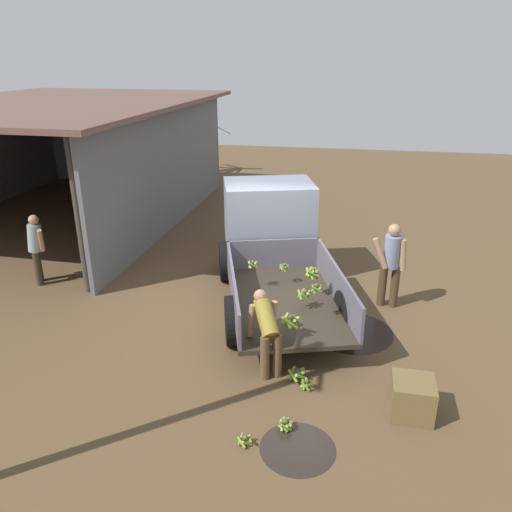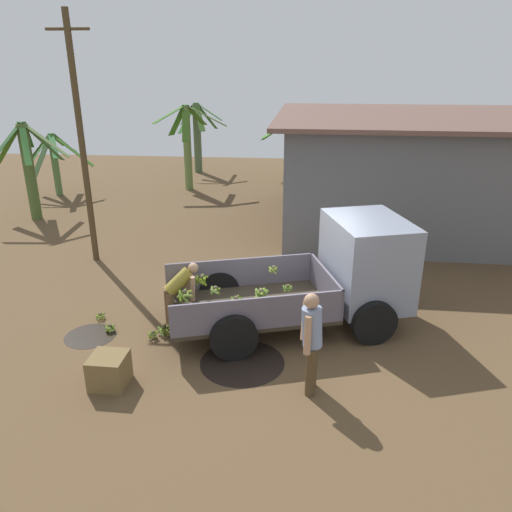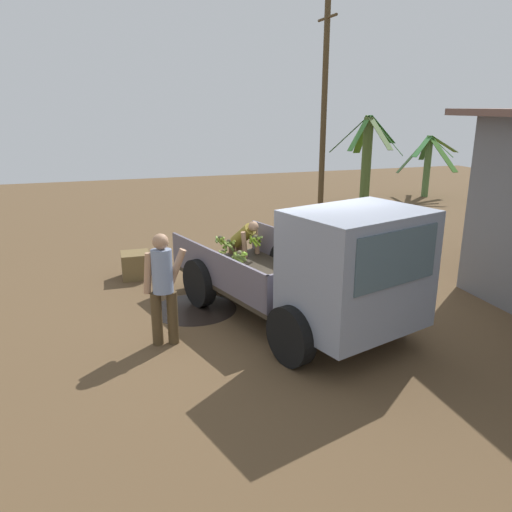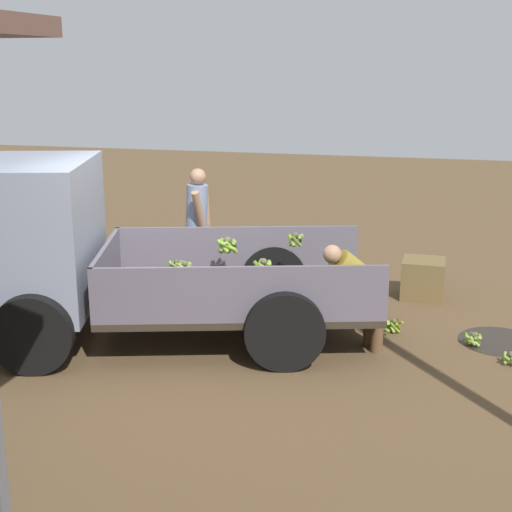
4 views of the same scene
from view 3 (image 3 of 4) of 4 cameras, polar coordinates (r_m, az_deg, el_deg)
The scene contains 14 objects.
ground at distance 8.66m, azimuth 4.27°, elevation -6.80°, with size 36.00×36.00×0.00m, color brown.
mud_patch_0 at distance 8.96m, azimuth -7.02°, elevation -6.02°, with size 1.49×1.49×0.01m, color black.
mud_patch_1 at distance 11.87m, azimuth -6.88°, elevation -0.27°, with size 0.97×0.97×0.01m, color #2B231C.
cargo_truck at distance 7.48m, azimuth 8.78°, elevation -1.90°, with size 4.96×3.17×2.10m.
utility_pole at distance 13.93m, azimuth 7.73°, elevation 15.20°, with size 1.03×0.16×6.05m.
banana_palm_0 at distance 20.90m, azimuth 19.03°, elevation 10.02°, with size 2.72×2.63×2.37m.
banana_palm_5 at distance 18.59m, azimuth 12.55°, elevation 10.86°, with size 2.61×2.64×3.15m.
person_foreground_visitor at distance 7.46m, azimuth -10.60°, elevation -3.19°, with size 0.38×0.68×1.71m.
person_worker_loading at distance 10.31m, azimuth -1.58°, elevation 1.46°, with size 0.70×0.64×1.25m.
banana_bunch_on_ground_0 at distance 12.03m, azimuth -3.83°, elevation 0.46°, with size 0.20×0.21×0.15m.
banana_bunch_on_ground_1 at distance 10.69m, azimuth -5.57°, elevation -1.64°, with size 0.22×0.21×0.17m.
banana_bunch_on_ground_2 at distance 11.58m, azimuth -5.61°, elevation -0.24°, with size 0.20×0.21×0.17m.
banana_bunch_on_ground_3 at distance 10.54m, azimuth -4.47°, elevation -1.72°, with size 0.27×0.30×0.22m.
wooden_crate_0 at distance 10.71m, azimuth -13.58°, elevation -1.03°, with size 0.57×0.57×0.54m, color brown.
Camera 3 is at (7.34, -3.03, 3.46)m, focal length 35.00 mm.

